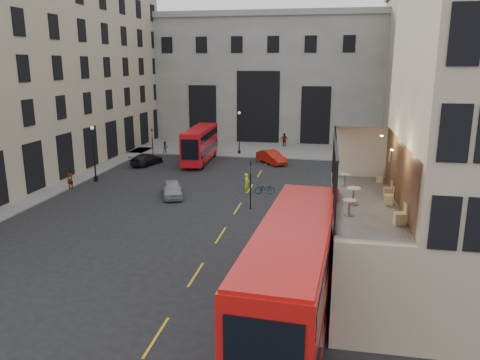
% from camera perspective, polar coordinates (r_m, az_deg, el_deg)
% --- Properties ---
extents(ground, '(140.00, 140.00, 0.00)m').
position_cam_1_polar(ground, '(25.23, -0.93, -11.80)').
color(ground, black).
rests_on(ground, ground).
extents(host_building_main, '(7.26, 11.40, 15.10)m').
position_cam_1_polar(host_building_main, '(23.13, 24.03, 4.85)').
color(host_building_main, tan).
rests_on(host_building_main, ground).
extents(host_frontage, '(3.00, 11.00, 4.50)m').
position_cam_1_polar(host_frontage, '(23.99, 14.60, -7.82)').
color(host_frontage, tan).
rests_on(host_frontage, ground).
extents(cafe_floor, '(3.00, 10.00, 0.10)m').
position_cam_1_polar(cafe_floor, '(23.25, 14.95, -2.55)').
color(cafe_floor, slate).
rests_on(cafe_floor, host_frontage).
extents(building_left, '(14.60, 50.60, 22.00)m').
position_cam_1_polar(building_left, '(52.70, -26.94, 12.98)').
color(building_left, tan).
rests_on(building_left, ground).
extents(gateway, '(35.00, 10.60, 18.00)m').
position_cam_1_polar(gateway, '(70.91, 2.84, 12.71)').
color(gateway, '#9E9C93').
rests_on(gateway, ground).
extents(building_right, '(16.60, 18.60, 20.00)m').
position_cam_1_polar(building_right, '(64.12, 25.06, 12.21)').
color(building_right, '#A39B83').
rests_on(building_right, ground).
extents(pavement_far, '(40.00, 12.00, 0.12)m').
position_cam_1_polar(pavement_far, '(62.14, 0.58, 3.89)').
color(pavement_far, slate).
rests_on(pavement_far, ground).
extents(pavement_left, '(8.00, 48.00, 0.12)m').
position_cam_1_polar(pavement_left, '(44.69, -26.38, -1.63)').
color(pavement_left, slate).
rests_on(pavement_left, ground).
extents(traffic_light_near, '(0.16, 0.20, 3.80)m').
position_cam_1_polar(traffic_light_near, '(35.74, 1.29, 0.15)').
color(traffic_light_near, black).
rests_on(traffic_light_near, ground).
extents(traffic_light_far, '(0.16, 0.20, 3.80)m').
position_cam_1_polar(traffic_light_far, '(54.59, -10.64, 4.75)').
color(traffic_light_far, black).
rests_on(traffic_light_far, ground).
extents(street_lamp_a, '(0.36, 0.36, 5.33)m').
position_cam_1_polar(street_lamp_a, '(46.45, -17.35, 2.71)').
color(street_lamp_a, black).
rests_on(street_lamp_a, ground).
extents(street_lamp_b, '(0.36, 0.36, 5.33)m').
position_cam_1_polar(street_lamp_b, '(57.87, -0.10, 5.48)').
color(street_lamp_b, black).
rests_on(street_lamp_b, ground).
extents(bus_near, '(3.61, 12.42, 4.89)m').
position_cam_1_polar(bus_near, '(19.33, 6.57, -11.32)').
color(bus_near, '#B90F0C').
rests_on(bus_near, ground).
extents(bus_far, '(2.74, 9.95, 3.93)m').
position_cam_1_polar(bus_far, '(53.47, -4.89, 4.52)').
color(bus_far, red).
rests_on(bus_far, ground).
extents(car_a, '(2.94, 4.33, 1.37)m').
position_cam_1_polar(car_a, '(39.91, -8.24, -1.10)').
color(car_a, gray).
rests_on(car_a, ground).
extents(car_b, '(4.00, 4.42, 1.46)m').
position_cam_1_polar(car_b, '(52.85, 3.87, 2.79)').
color(car_b, '#A9180A').
rests_on(car_b, ground).
extents(car_c, '(2.90, 4.74, 1.28)m').
position_cam_1_polar(car_c, '(53.05, -11.31, 2.50)').
color(car_c, black).
rests_on(car_c, ground).
extents(bicycle, '(1.74, 0.90, 0.87)m').
position_cam_1_polar(bicycle, '(40.64, 3.04, -1.05)').
color(bicycle, gray).
rests_on(bicycle, ground).
extents(cyclist, '(0.56, 0.71, 1.72)m').
position_cam_1_polar(cyclist, '(40.75, 0.83, -0.38)').
color(cyclist, '#C3DB17').
rests_on(cyclist, ground).
extents(pedestrian_a, '(0.90, 0.79, 1.56)m').
position_cam_1_polar(pedestrian_a, '(59.05, -9.10, 3.89)').
color(pedestrian_a, gray).
rests_on(pedestrian_a, ground).
extents(pedestrian_b, '(1.28, 1.45, 1.95)m').
position_cam_1_polar(pedestrian_b, '(58.82, -4.63, 4.17)').
color(pedestrian_b, gray).
rests_on(pedestrian_b, ground).
extents(pedestrian_c, '(1.19, 0.65, 1.92)m').
position_cam_1_polar(pedestrian_c, '(63.30, 5.43, 4.84)').
color(pedestrian_c, gray).
rests_on(pedestrian_c, ground).
extents(pedestrian_d, '(1.04, 1.00, 1.80)m').
position_cam_1_polar(pedestrian_d, '(54.73, 13.47, 3.01)').
color(pedestrian_d, gray).
rests_on(pedestrian_d, ground).
extents(pedestrian_e, '(0.61, 0.75, 1.78)m').
position_cam_1_polar(pedestrian_e, '(44.68, -20.04, 0.09)').
color(pedestrian_e, gray).
rests_on(pedestrian_e, ground).
extents(cafe_table_near, '(0.56, 0.56, 0.70)m').
position_cam_1_polar(cafe_table_near, '(20.70, 13.19, -3.00)').
color(cafe_table_near, beige).
rests_on(cafe_table_near, cafe_floor).
extents(cafe_table_mid, '(0.65, 0.65, 0.81)m').
position_cam_1_polar(cafe_table_mid, '(22.30, 13.68, -1.61)').
color(cafe_table_mid, white).
rests_on(cafe_table_mid, cafe_floor).
extents(cafe_table_far, '(0.54, 0.54, 0.68)m').
position_cam_1_polar(cafe_table_far, '(25.59, 12.66, 0.24)').
color(cafe_table_far, beige).
rests_on(cafe_table_far, cafe_floor).
extents(cafe_chair_a, '(0.49, 0.49, 0.88)m').
position_cam_1_polar(cafe_chair_a, '(20.25, 18.94, -4.37)').
color(cafe_chair_a, '#D0BD78').
rests_on(cafe_chair_a, cafe_floor).
extents(cafe_chair_b, '(0.46, 0.46, 0.84)m').
position_cam_1_polar(cafe_chair_b, '(22.93, 17.72, -2.18)').
color(cafe_chair_b, '#DDC57F').
rests_on(cafe_chair_b, cafe_floor).
extents(cafe_chair_c, '(0.42, 0.42, 0.79)m').
position_cam_1_polar(cafe_chair_c, '(24.25, 17.57, -1.34)').
color(cafe_chair_c, tan).
rests_on(cafe_chair_c, cafe_floor).
extents(cafe_chair_d, '(0.46, 0.46, 0.76)m').
position_cam_1_polar(cafe_chair_d, '(26.96, 16.75, 0.21)').
color(cafe_chair_d, tan).
rests_on(cafe_chair_d, cafe_floor).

